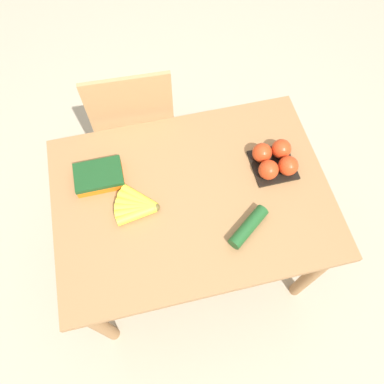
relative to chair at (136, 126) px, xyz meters
The scene contains 7 objects.
ground_plane 0.79m from the chair, 74.04° to the right, with size 12.00×12.00×0.00m, color #B7A88E.
dining_table 0.63m from the chair, 74.04° to the right, with size 1.13×0.82×0.74m.
chair is the anchor object (origin of this frame).
banana_bunch 0.66m from the chair, 95.37° to the right, with size 0.18×0.17×0.04m.
tomato_pack 0.81m from the chair, 44.80° to the right, with size 0.18×0.18×0.09m.
carrot_bag 0.55m from the chair, 113.28° to the right, with size 0.20×0.14×0.05m.
cucumber_near 0.90m from the chair, 66.17° to the right, with size 0.19×0.16×0.05m.
Camera 1 is at (-0.16, -0.66, 2.12)m, focal length 35.00 mm.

